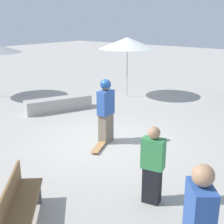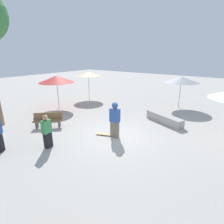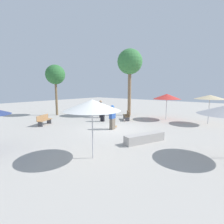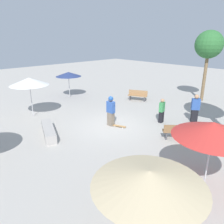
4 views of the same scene
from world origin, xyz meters
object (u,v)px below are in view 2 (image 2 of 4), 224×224
object	(u,v)px
skater_main	(115,119)
concrete_ledge	(164,119)
shade_umbrella_red	(56,79)
bench_near	(48,120)
shade_umbrella_tan	(88,74)
shade_umbrella_grey	(182,80)
bystander_watching	(47,132)
skateboard	(104,134)

from	to	relation	value
skater_main	concrete_ledge	bearing A→B (deg)	-113.73
concrete_ledge	shade_umbrella_red	bearing A→B (deg)	-166.61
bench_near	shade_umbrella_tan	xyz separation A→B (m)	(-2.90, 6.49, 1.90)
shade_umbrella_grey	shade_umbrella_tan	bearing A→B (deg)	-164.89
shade_umbrella_red	shade_umbrella_grey	bearing A→B (deg)	37.32
shade_umbrella_tan	bystander_watching	distance (m)	9.40
shade_umbrella_tan	bystander_watching	size ratio (longest dim) A/B	1.62
skater_main	bench_near	distance (m)	4.06
shade_umbrella_grey	skater_main	bearing A→B (deg)	-98.14
concrete_ledge	bystander_watching	world-z (taller)	bystander_watching
shade_umbrella_red	shade_umbrella_tan	xyz separation A→B (m)	(-0.20, 3.67, 0.07)
shade_umbrella_grey	bystander_watching	xyz separation A→B (m)	(-2.87, -9.97, -1.43)
concrete_ledge	shade_umbrella_grey	bearing A→B (deg)	93.85
shade_umbrella_grey	shade_umbrella_red	bearing A→B (deg)	-142.68
skateboard	shade_umbrella_grey	xyz separation A→B (m)	(1.60, 7.52, 2.14)
shade_umbrella_tan	concrete_ledge	bearing A→B (deg)	-12.70
skateboard	shade_umbrella_red	distance (m)	6.60
shade_umbrella_grey	bystander_watching	distance (m)	10.47
skateboard	shade_umbrella_grey	size ratio (longest dim) A/B	0.31
skater_main	shade_umbrella_tan	distance (m)	8.62
shade_umbrella_red	skater_main	bearing A→B (deg)	-13.51
concrete_ledge	bench_near	world-z (taller)	bench_near
bench_near	shade_umbrella_red	distance (m)	4.31
concrete_ledge	bystander_watching	bearing A→B (deg)	-117.31
bystander_watching	shade_umbrella_grey	bearing A→B (deg)	151.85
bench_near	bystander_watching	bearing A→B (deg)	101.64
bystander_watching	shade_umbrella_tan	bearing A→B (deg)	-160.25
concrete_ledge	skater_main	bearing A→B (deg)	-110.93
shade_umbrella_grey	concrete_ledge	bearing A→B (deg)	-86.15
concrete_ledge	bench_near	distance (m)	6.95
skater_main	shade_umbrella_tan	bearing A→B (deg)	-40.77
shade_umbrella_tan	bystander_watching	xyz separation A→B (m)	(4.89, -7.88, -1.56)
skater_main	bench_near	size ratio (longest dim) A/B	1.25
bench_near	skateboard	bearing A→B (deg)	154.52
bench_near	shade_umbrella_red	world-z (taller)	shade_umbrella_red
bench_near	bystander_watching	world-z (taller)	bystander_watching
skater_main	shade_umbrella_grey	distance (m)	7.51
skateboard	shade_umbrella_red	xyz separation A→B (m)	(-5.97, 1.75, 2.20)
skater_main	shade_umbrella_red	size ratio (longest dim) A/B	0.69
bench_near	shade_umbrella_red	xyz separation A→B (m)	(-2.70, 2.82, 1.83)
shade_umbrella_grey	bystander_watching	world-z (taller)	shade_umbrella_grey
bench_near	shade_umbrella_tan	world-z (taller)	shade_umbrella_tan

